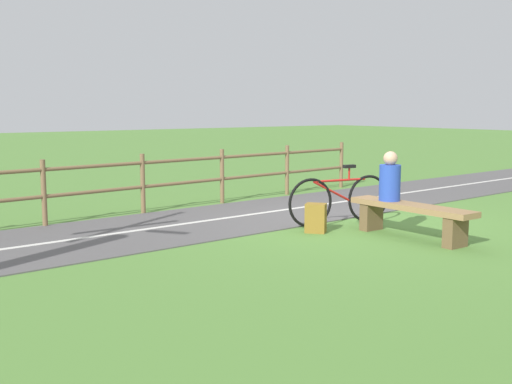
% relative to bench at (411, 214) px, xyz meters
% --- Properties ---
extents(ground_plane, '(80.00, 80.00, 0.00)m').
position_rel_bench_xyz_m(ground_plane, '(1.38, -0.15, -0.34)').
color(ground_plane, '#548438').
extents(paved_path, '(3.85, 36.07, 0.02)m').
position_rel_bench_xyz_m(paved_path, '(2.73, 3.85, -0.33)').
color(paved_path, '#565454').
rests_on(paved_path, ground_plane).
extents(path_centre_line, '(1.23, 31.98, 0.00)m').
position_rel_bench_xyz_m(path_centre_line, '(2.73, 3.85, -0.32)').
color(path_centre_line, silver).
rests_on(path_centre_line, paved_path).
extents(bench, '(1.98, 0.42, 0.48)m').
position_rel_bench_xyz_m(bench, '(0.00, 0.00, 0.00)').
color(bench, '#937047').
rests_on(bench, ground_plane).
extents(person_seated, '(0.31, 0.31, 0.72)m').
position_rel_bench_xyz_m(person_seated, '(0.40, -0.01, 0.46)').
color(person_seated, '#2847B7').
rests_on(person_seated, bench).
extents(bicycle, '(0.44, 1.79, 0.94)m').
position_rel_bench_xyz_m(bicycle, '(1.33, 0.06, 0.06)').
color(bicycle, black).
rests_on(bicycle, ground_plane).
extents(backpack, '(0.37, 0.36, 0.43)m').
position_rel_bench_xyz_m(backpack, '(1.11, 0.78, -0.13)').
color(backpack, olive).
rests_on(backpack, ground_plane).
extents(fence_roadside, '(1.28, 14.18, 1.04)m').
position_rel_bench_xyz_m(fence_roadside, '(3.99, 3.77, 0.28)').
color(fence_roadside, brown).
rests_on(fence_roadside, ground_plane).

